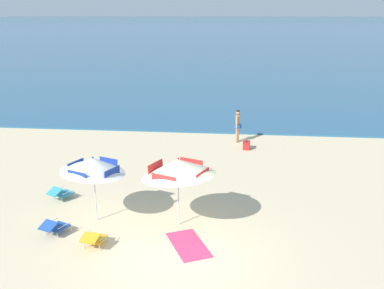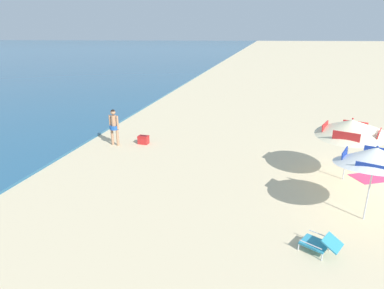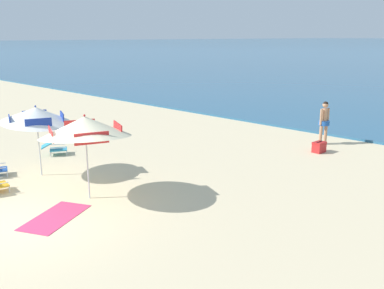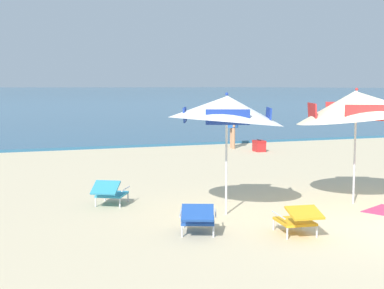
{
  "view_description": "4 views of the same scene",
  "coord_description": "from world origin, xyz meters",
  "px_view_note": "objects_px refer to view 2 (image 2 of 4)",
  "views": [
    {
      "loc": [
        1.62,
        -10.95,
        6.63
      ],
      "look_at": [
        -0.22,
        6.36,
        1.38
      ],
      "focal_mm": 41.01,
      "sensor_mm": 36.0,
      "label": 1
    },
    {
      "loc": [
        -11.69,
        5.02,
        4.94
      ],
      "look_at": [
        -1.43,
        7.24,
        1.37
      ],
      "focal_mm": 29.75,
      "sensor_mm": 36.0,
      "label": 2
    },
    {
      "loc": [
        9.12,
        -3.9,
        4.25
      ],
      "look_at": [
        -0.4,
        6.12,
        0.66
      ],
      "focal_mm": 39.12,
      "sensor_mm": 36.0,
      "label": 3
    },
    {
      "loc": [
        -6.97,
        -7.18,
        2.34
      ],
      "look_at": [
        -1.52,
        7.51,
        0.68
      ],
      "focal_mm": 51.7,
      "sensor_mm": 36.0,
      "label": 4
    }
  ],
  "objects_px": {
    "beach_umbrella_striped_second": "(351,127)",
    "beach_towel": "(377,177)",
    "cooler_box": "(143,140)",
    "beach_umbrella_striped_main": "(376,156)",
    "lounge_chair_under_umbrella": "(321,243)",
    "person_standing_near_shore": "(114,125)"
  },
  "relations": [
    {
      "from": "beach_umbrella_striped_second",
      "to": "beach_towel",
      "type": "bearing_deg",
      "value": -69.88
    },
    {
      "from": "beach_umbrella_striped_second",
      "to": "beach_towel",
      "type": "distance_m",
      "value": 2.39
    },
    {
      "from": "cooler_box",
      "to": "beach_towel",
      "type": "distance_m",
      "value": 10.0
    },
    {
      "from": "beach_umbrella_striped_main",
      "to": "beach_towel",
      "type": "relative_size",
      "value": 1.46
    },
    {
      "from": "beach_towel",
      "to": "beach_umbrella_striped_main",
      "type": "bearing_deg",
      "value": 157.81
    },
    {
      "from": "beach_umbrella_striped_main",
      "to": "cooler_box",
      "type": "height_order",
      "value": "beach_umbrella_striped_main"
    },
    {
      "from": "beach_umbrella_striped_main",
      "to": "lounge_chair_under_umbrella",
      "type": "xyz_separation_m",
      "value": [
        -1.84,
        1.46,
        -1.65
      ]
    },
    {
      "from": "beach_towel",
      "to": "beach_umbrella_striped_second",
      "type": "bearing_deg",
      "value": 110.12
    },
    {
      "from": "beach_umbrella_striped_second",
      "to": "lounge_chair_under_umbrella",
      "type": "xyz_separation_m",
      "value": [
        -4.6,
        1.5,
        -1.7
      ]
    },
    {
      "from": "lounge_chair_under_umbrella",
      "to": "person_standing_near_shore",
      "type": "distance_m",
      "value": 10.51
    },
    {
      "from": "cooler_box",
      "to": "lounge_chair_under_umbrella",
      "type": "bearing_deg",
      "value": -134.4
    },
    {
      "from": "lounge_chair_under_umbrella",
      "to": "beach_towel",
      "type": "height_order",
      "value": "lounge_chair_under_umbrella"
    },
    {
      "from": "beach_umbrella_striped_main",
      "to": "person_standing_near_shore",
      "type": "xyz_separation_m",
      "value": [
        4.58,
        9.76,
        -0.92
      ]
    },
    {
      "from": "beach_towel",
      "to": "person_standing_near_shore",
      "type": "bearing_deg",
      "value": 83.01
    },
    {
      "from": "beach_umbrella_striped_second",
      "to": "lounge_chair_under_umbrella",
      "type": "bearing_deg",
      "value": 161.89
    },
    {
      "from": "beach_towel",
      "to": "cooler_box",
      "type": "bearing_deg",
      "value": 79.41
    },
    {
      "from": "cooler_box",
      "to": "person_standing_near_shore",
      "type": "bearing_deg",
      "value": 111.01
    },
    {
      "from": "beach_umbrella_striped_second",
      "to": "cooler_box",
      "type": "relative_size",
      "value": 6.38
    },
    {
      "from": "person_standing_near_shore",
      "to": "beach_towel",
      "type": "distance_m",
      "value": 11.2
    },
    {
      "from": "person_standing_near_shore",
      "to": "beach_towel",
      "type": "height_order",
      "value": "person_standing_near_shore"
    },
    {
      "from": "lounge_chair_under_umbrella",
      "to": "beach_umbrella_striped_second",
      "type": "bearing_deg",
      "value": -18.11
    },
    {
      "from": "beach_umbrella_striped_main",
      "to": "cooler_box",
      "type": "relative_size",
      "value": 5.05
    }
  ]
}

